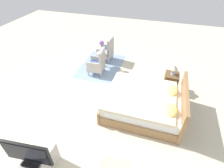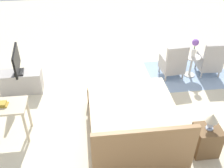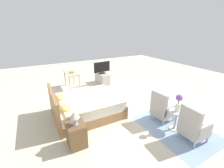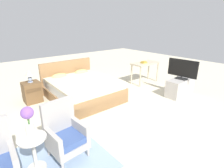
{
  "view_description": "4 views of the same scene",
  "coord_description": "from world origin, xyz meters",
  "px_view_note": "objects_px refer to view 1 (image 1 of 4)",
  "views": [
    {
      "loc": [
        3.3,
        1.09,
        3.56
      ],
      "look_at": [
        -0.08,
        0.07,
        0.82
      ],
      "focal_mm": 28.0,
      "sensor_mm": 36.0,
      "label": 1
    },
    {
      "loc": [
        0.68,
        4.59,
        3.77
      ],
      "look_at": [
        0.11,
        0.04,
        0.56
      ],
      "focal_mm": 42.0,
      "sensor_mm": 36.0,
      "label": 2
    },
    {
      "loc": [
        -4.25,
        2.22,
        2.59
      ],
      "look_at": [
        0.05,
        -0.13,
        0.77
      ],
      "focal_mm": 24.0,
      "sensor_mm": 36.0,
      "label": 3
    },
    {
      "loc": [
        -2.5,
        -3.23,
        2.08
      ],
      "look_at": [
        0.22,
        0.08,
        0.57
      ],
      "focal_mm": 28.0,
      "sensor_mm": 36.0,
      "label": 4
    }
  ],
  "objects_px": {
    "armchair_by_window_right": "(98,64)",
    "side_table": "(102,58)",
    "tv_flatscreen": "(27,154)",
    "flower_vase": "(102,46)",
    "bed": "(145,103)",
    "table_lamp": "(174,68)",
    "armchair_by_window_left": "(106,51)",
    "nightstand": "(171,82)"
  },
  "relations": [
    {
      "from": "bed",
      "to": "side_table",
      "type": "distance_m",
      "value": 2.65
    },
    {
      "from": "armchair_by_window_left",
      "to": "table_lamp",
      "type": "distance_m",
      "value": 2.79
    },
    {
      "from": "armchair_by_window_left",
      "to": "table_lamp",
      "type": "height_order",
      "value": "armchair_by_window_left"
    },
    {
      "from": "armchair_by_window_left",
      "to": "armchair_by_window_right",
      "type": "xyz_separation_m",
      "value": [
        0.99,
        -0.0,
        0.0
      ]
    },
    {
      "from": "armchair_by_window_right",
      "to": "flower_vase",
      "type": "xyz_separation_m",
      "value": [
        -0.49,
        -0.01,
        0.47
      ]
    },
    {
      "from": "table_lamp",
      "to": "tv_flatscreen",
      "type": "relative_size",
      "value": 0.38
    },
    {
      "from": "bed",
      "to": "tv_flatscreen",
      "type": "xyz_separation_m",
      "value": [
        2.37,
        -1.7,
        0.52
      ]
    },
    {
      "from": "bed",
      "to": "table_lamp",
      "type": "bearing_deg",
      "value": 151.89
    },
    {
      "from": "armchair_by_window_right",
      "to": "armchair_by_window_left",
      "type": "bearing_deg",
      "value": 180.0
    },
    {
      "from": "tv_flatscreen",
      "to": "flower_vase",
      "type": "bearing_deg",
      "value": -177.66
    },
    {
      "from": "armchair_by_window_left",
      "to": "nightstand",
      "type": "distance_m",
      "value": 2.76
    },
    {
      "from": "side_table",
      "to": "bed",
      "type": "bearing_deg",
      "value": 44.91
    },
    {
      "from": "side_table",
      "to": "tv_flatscreen",
      "type": "distance_m",
      "value": 4.27
    },
    {
      "from": "tv_flatscreen",
      "to": "armchair_by_window_left",
      "type": "bearing_deg",
      "value": -178.0
    },
    {
      "from": "side_table",
      "to": "table_lamp",
      "type": "xyz_separation_m",
      "value": [
        0.69,
        2.51,
        0.44
      ]
    },
    {
      "from": "nightstand",
      "to": "tv_flatscreen",
      "type": "relative_size",
      "value": 0.67
    },
    {
      "from": "bed",
      "to": "table_lamp",
      "type": "xyz_separation_m",
      "value": [
        -1.19,
        0.64,
        0.49
      ]
    },
    {
      "from": "tv_flatscreen",
      "to": "side_table",
      "type": "bearing_deg",
      "value": -177.66
    },
    {
      "from": "bed",
      "to": "armchair_by_window_left",
      "type": "relative_size",
      "value": 2.19
    },
    {
      "from": "side_table",
      "to": "flower_vase",
      "type": "xyz_separation_m",
      "value": [
        0.0,
        0.0,
        0.5
      ]
    },
    {
      "from": "armchair_by_window_left",
      "to": "tv_flatscreen",
      "type": "xyz_separation_m",
      "value": [
        4.74,
        0.17,
        0.44
      ]
    },
    {
      "from": "nightstand",
      "to": "table_lamp",
      "type": "relative_size",
      "value": 1.73
    },
    {
      "from": "side_table",
      "to": "armchair_by_window_right",
      "type": "bearing_deg",
      "value": 0.99
    },
    {
      "from": "bed",
      "to": "flower_vase",
      "type": "bearing_deg",
      "value": -135.09
    },
    {
      "from": "armchair_by_window_left",
      "to": "armchair_by_window_right",
      "type": "height_order",
      "value": "same"
    },
    {
      "from": "armchair_by_window_right",
      "to": "tv_flatscreen",
      "type": "distance_m",
      "value": 3.78
    },
    {
      "from": "flower_vase",
      "to": "table_lamp",
      "type": "bearing_deg",
      "value": 74.67
    },
    {
      "from": "armchair_by_window_right",
      "to": "tv_flatscreen",
      "type": "height_order",
      "value": "tv_flatscreen"
    },
    {
      "from": "armchair_by_window_right",
      "to": "nightstand",
      "type": "bearing_deg",
      "value": 85.54
    },
    {
      "from": "bed",
      "to": "side_table",
      "type": "bearing_deg",
      "value": -135.09
    },
    {
      "from": "table_lamp",
      "to": "armchair_by_window_right",
      "type": "bearing_deg",
      "value": -94.46
    },
    {
      "from": "side_table",
      "to": "tv_flatscreen",
      "type": "bearing_deg",
      "value": 2.34
    },
    {
      "from": "bed",
      "to": "table_lamp",
      "type": "distance_m",
      "value": 1.43
    },
    {
      "from": "side_table",
      "to": "table_lamp",
      "type": "relative_size",
      "value": 1.68
    },
    {
      "from": "bed",
      "to": "armchair_by_window_left",
      "type": "xyz_separation_m",
      "value": [
        -2.37,
        -1.86,
        0.08
      ]
    },
    {
      "from": "flower_vase",
      "to": "tv_flatscreen",
      "type": "relative_size",
      "value": 0.56
    },
    {
      "from": "side_table",
      "to": "flower_vase",
      "type": "distance_m",
      "value": 0.5
    },
    {
      "from": "armchair_by_window_left",
      "to": "tv_flatscreen",
      "type": "distance_m",
      "value": 4.76
    },
    {
      "from": "flower_vase",
      "to": "bed",
      "type": "bearing_deg",
      "value": 44.91
    },
    {
      "from": "armchair_by_window_right",
      "to": "side_table",
      "type": "xyz_separation_m",
      "value": [
        -0.49,
        -0.01,
        -0.03
      ]
    },
    {
      "from": "bed",
      "to": "tv_flatscreen",
      "type": "distance_m",
      "value": 2.96
    },
    {
      "from": "armchair_by_window_left",
      "to": "armchair_by_window_right",
      "type": "distance_m",
      "value": 0.99
    }
  ]
}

